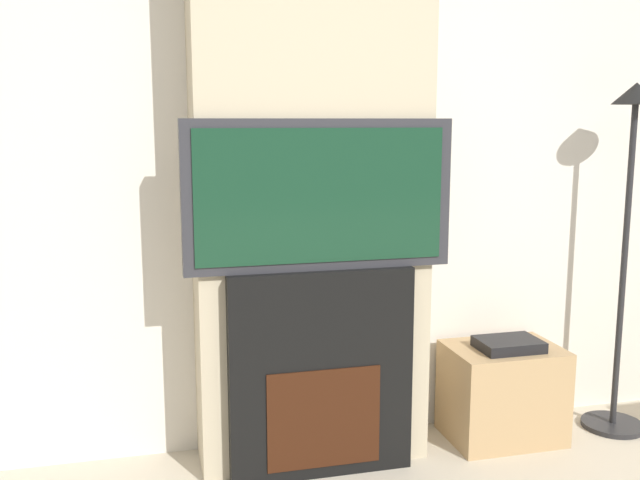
# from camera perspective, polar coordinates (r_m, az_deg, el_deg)

# --- Properties ---
(wall_back) EXTENTS (6.00, 0.06, 2.70)m
(wall_back) POSITION_cam_1_polar(r_m,az_deg,el_deg) (3.28, -1.59, 6.57)
(wall_back) COLOR silver
(wall_back) RESTS_ON ground_plane
(chimney_breast) EXTENTS (1.01, 0.34, 2.70)m
(chimney_breast) POSITION_cam_1_polar(r_m,az_deg,el_deg) (3.09, -0.78, 6.38)
(chimney_breast) COLOR #BCAD8E
(chimney_breast) RESTS_ON ground_plane
(fireplace) EXTENTS (0.80, 0.15, 0.90)m
(fireplace) POSITION_cam_1_polar(r_m,az_deg,el_deg) (3.11, 0.01, -10.60)
(fireplace) COLOR black
(fireplace) RESTS_ON ground_plane
(television) EXTENTS (1.13, 0.07, 0.62)m
(television) POSITION_cam_1_polar(r_m,az_deg,el_deg) (2.93, 0.02, 3.60)
(television) COLOR #2D2D33
(television) RESTS_ON fireplace
(floor_lamp) EXTENTS (0.30, 0.30, 1.69)m
(floor_lamp) POSITION_cam_1_polar(r_m,az_deg,el_deg) (3.70, 23.38, 1.76)
(floor_lamp) COLOR #262628
(floor_lamp) RESTS_ON ground_plane
(media_stand) EXTENTS (0.53, 0.38, 0.51)m
(media_stand) POSITION_cam_1_polar(r_m,az_deg,el_deg) (3.61, 14.39, -11.62)
(media_stand) COLOR tan
(media_stand) RESTS_ON ground_plane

